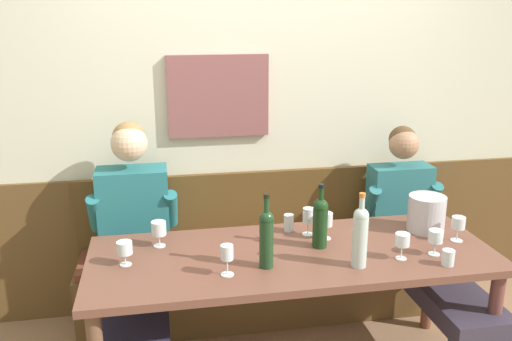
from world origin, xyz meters
The scene contains 20 objects.
room_wall_back centered at (0.00, 1.09, 1.40)m, with size 6.80×0.12×2.80m.
wood_wainscot_panel centered at (0.00, 1.04, 0.47)m, with size 6.80×0.03×0.93m, color brown.
wall_bench centered at (0.00, 0.83, 0.28)m, with size 2.39×0.42×0.94m.
dining_table centered at (0.00, 0.16, 0.67)m, with size 2.09×0.79×0.75m.
person_right_seat centered at (-0.82, 0.50, 0.65)m, with size 0.52×1.23×1.34m.
person_center_left_seat centered at (0.88, 0.45, 0.59)m, with size 0.50×1.22×1.24m.
ice_bucket centered at (0.81, 0.30, 0.86)m, with size 0.21×0.21×0.20m, color #BBB5BC.
wine_bottle_amber_mid centered at (0.15, 0.20, 0.90)m, with size 0.08×0.08×0.35m.
wine_bottle_clear_water centered at (0.28, -0.05, 0.92)m, with size 0.07×0.07×0.38m.
wine_bottle_green_tall centered at (-0.17, 0.02, 0.91)m, with size 0.07×0.07×0.38m.
wine_glass_by_bottle centered at (0.52, -0.02, 0.85)m, with size 0.07×0.07×0.14m.
wine_glass_right_end centered at (0.91, 0.14, 0.85)m, with size 0.07×0.07×0.14m.
wine_glass_mid_right centered at (0.70, 0.00, 0.85)m, with size 0.07×0.07×0.13m.
wine_glass_mid_left centered at (-0.84, 0.17, 0.84)m, with size 0.08×0.08×0.12m.
wine_glass_center_front centered at (-0.37, -0.03, 0.86)m, with size 0.06×0.06×0.15m.
wine_glass_near_bucket centered at (-0.68, 0.36, 0.85)m, with size 0.08×0.08×0.14m.
wine_glass_center_rear centered at (0.22, 0.29, 0.86)m, with size 0.07×0.07×0.15m.
wine_glass_left_end centered at (0.14, 0.37, 0.86)m, with size 0.06×0.06×0.16m.
water_tumbler_right centered at (0.71, -0.12, 0.79)m, with size 0.06×0.06×0.08m, color silver.
water_tumbler_left centered at (0.05, 0.44, 0.80)m, with size 0.06×0.06×0.10m, color silver.
Camera 1 is at (-0.65, -2.34, 1.96)m, focal length 38.25 mm.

